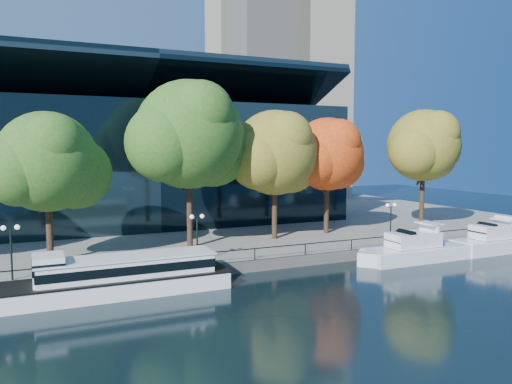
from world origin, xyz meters
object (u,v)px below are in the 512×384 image
tree_5 (425,147)px  tree_1 (49,164)px  tree_2 (191,137)px  lamp_1 (197,227)px  tour_boat (114,276)px  tree_4 (329,156)px  cruiser_near (414,249)px  lamp_0 (11,239)px  cruiser_far (493,241)px  tree_3 (277,155)px  lamp_2 (391,214)px

tree_5 → tree_1: bearing=-178.3°
tree_2 → lamp_1: bearing=-103.4°
tour_boat → tree_4: 28.78m
tree_2 → tree_5: 28.83m
cruiser_near → lamp_1: bearing=168.6°
tree_5 → lamp_0: bearing=-172.2°
cruiser_far → tree_2: bearing=160.4°
cruiser_far → lamp_1: size_ratio=2.75×
tree_2 → tree_4: (16.41, 1.64, -1.91)m
tree_3 → tree_4: 6.88m
cruiser_near → lamp_2: 4.95m
tour_boat → tree_5: bearing=14.2°
tour_boat → tree_5: size_ratio=1.24×
lamp_1 → lamp_2: 20.37m
cruiser_near → lamp_1: lamp_1 is taller
tree_1 → tree_3: bearing=5.7°
cruiser_far → tree_4: (-12.16, 11.82, 8.55)m
lamp_1 → lamp_2: (20.37, 0.00, 0.00)m
tree_1 → lamp_2: tree_1 is taller
cruiser_near → tree_2: (-18.39, 10.03, 10.50)m
tour_boat → tree_1: bearing=114.3°
tree_2 → lamp_1: 9.83m
tree_2 → lamp_2: tree_2 is taller
tree_1 → lamp_2: bearing=-8.7°
tour_boat → tree_5: 39.90m
cruiser_near → tree_2: bearing=151.4°
lamp_1 → lamp_2: bearing=0.0°
tree_4 → tree_5: (12.41, -1.61, 0.97)m
cruiser_near → tree_5: (10.42, 10.05, 9.57)m
tree_2 → lamp_0: size_ratio=3.97×
cruiser_near → lamp_0: 34.23m
tree_2 → tree_3: size_ratio=1.18×
tree_2 → lamp_1: size_ratio=3.97×
tree_3 → lamp_1: size_ratio=3.36×
tree_3 → lamp_1: tree_3 is taller
cruiser_far → tree_3: (-19.01, 11.15, 8.73)m
tour_boat → cruiser_near: (27.20, -0.54, -0.31)m
tree_5 → lamp_1: bearing=-168.7°
tree_5 → lamp_2: (-9.88, -6.06, -6.69)m
tree_3 → tree_5: bearing=-2.8°
cruiser_far → lamp_1: lamp_1 is taller
tree_1 → tree_5: 41.40m
lamp_2 → lamp_0: bearing=180.0°
cruiser_far → tree_3: bearing=149.6°
tree_1 → tree_4: 29.09m
tree_5 → lamp_2: 13.38m
cruiser_far → tree_4: bearing=135.8°
cruiser_far → lamp_2: 10.86m
cruiser_far → tree_4: tree_4 is taller
tree_2 → lamp_2: bearing=-17.7°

